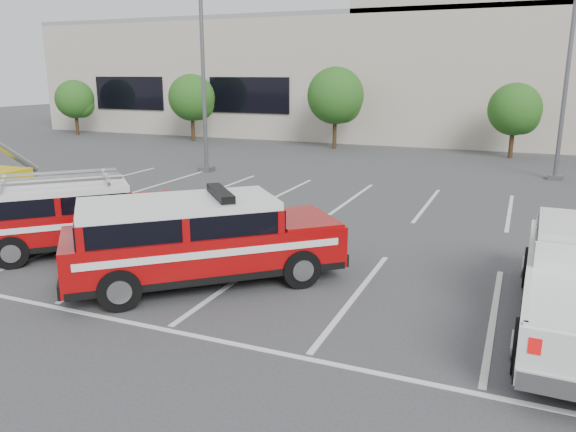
# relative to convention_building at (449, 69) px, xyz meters

# --- Properties ---
(ground) EXTENTS (120.00, 120.00, 0.00)m
(ground) POSITION_rel_convention_building_xyz_m (-0.18, -31.86, -4.72)
(ground) COLOR #38383B
(ground) RESTS_ON ground
(stall_markings) EXTENTS (23.00, 15.00, 0.01)m
(stall_markings) POSITION_rel_convention_building_xyz_m (-0.18, -27.36, -4.71)
(stall_markings) COLOR silver
(stall_markings) RESTS_ON ground
(convention_building) EXTENTS (60.00, 16.99, 13.20)m
(convention_building) POSITION_rel_convention_building_xyz_m (0.00, 0.00, 0.00)
(convention_building) COLOR #B4A898
(convention_building) RESTS_ON ground
(tree_far_left) EXTENTS (2.77, 2.77, 3.99)m
(tree_far_left) POSITION_rel_convention_building_xyz_m (-25.09, -9.82, -2.22)
(tree_far_left) COLOR #3F2B19
(tree_far_left) RESTS_ON ground
(tree_left) EXTENTS (3.07, 3.07, 4.42)m
(tree_left) POSITION_rel_convention_building_xyz_m (-15.09, -9.82, -1.95)
(tree_left) COLOR #3F2B19
(tree_left) RESTS_ON ground
(tree_mid_left) EXTENTS (3.37, 3.37, 4.85)m
(tree_mid_left) POSITION_rel_convention_building_xyz_m (-5.09, -9.82, -1.68)
(tree_mid_left) COLOR #3F2B19
(tree_mid_left) RESTS_ON ground
(tree_mid_right) EXTENTS (2.77, 2.77, 3.99)m
(tree_mid_right) POSITION_rel_convention_building_xyz_m (4.91, -9.82, -2.22)
(tree_mid_right) COLOR #3F2B19
(tree_mid_right) RESTS_ON ground
(light_pole_left) EXTENTS (0.90, 0.60, 10.24)m
(light_pole_left) POSITION_rel_convention_building_xyz_m (-8.18, -19.86, 0.47)
(light_pole_left) COLOR #59595E
(light_pole_left) RESTS_ON ground
(light_pole_mid) EXTENTS (0.90, 0.60, 10.24)m
(light_pole_mid) POSITION_rel_convention_building_xyz_m (6.82, -15.86, 0.47)
(light_pole_mid) COLOR #59595E
(light_pole_mid) RESTS_ON ground
(fire_chief_suv) EXTENTS (5.78, 5.47, 2.05)m
(fire_chief_suv) POSITION_rel_convention_building_xyz_m (-0.84, -32.41, -3.88)
(fire_chief_suv) COLOR #8B0608
(fire_chief_suv) RESTS_ON ground
(ladder_suv) EXTENTS (4.95, 4.96, 1.98)m
(ladder_suv) POSITION_rel_convention_building_xyz_m (-5.03, -31.62, -3.93)
(ladder_suv) COLOR #8B0608
(ladder_suv) RESTS_ON ground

